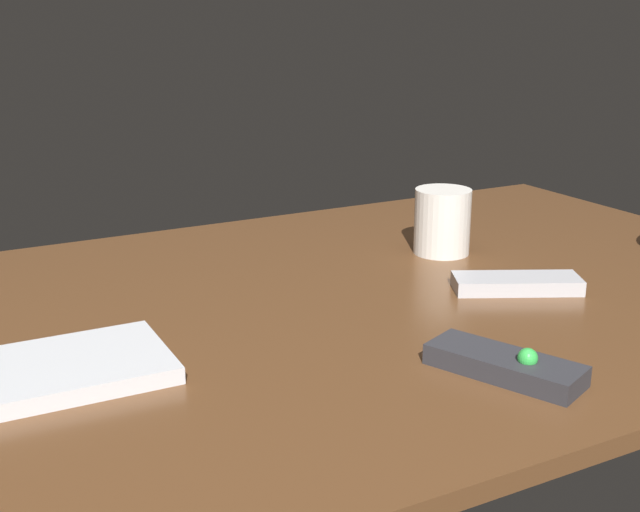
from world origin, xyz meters
The scene contains 4 objects.
desk centered at (0.00, 0.00, 1.00)cm, with size 140.00×84.00×2.00cm, color brown.
media_remote centered at (5.98, -27.64, 3.14)cm, with size 11.27×16.63×3.53cm.
tv_remote centered at (24.21, -8.38, 2.96)cm, with size 16.24×5.60×1.91cm, color #B7B7BC.
coffee_mug centered at (25.74, 10.11, 6.84)cm, with size 8.27×8.27×9.67cm, color silver.
Camera 1 is at (-46.51, -86.13, 37.89)cm, focal length 46.77 mm.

